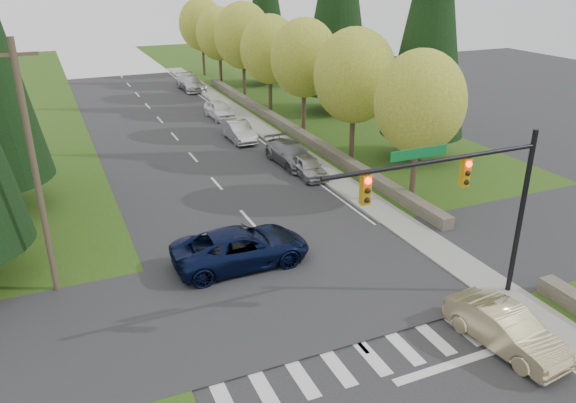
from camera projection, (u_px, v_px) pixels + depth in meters
grass_east at (406, 160)px, 37.92m from camera, size 14.00×110.00×0.06m
cross_street at (310, 288)px, 23.01m from camera, size 120.00×8.00×0.10m
sidewalk_east at (312, 163)px, 37.34m from camera, size 1.80×80.00×0.13m
curb_east at (300, 164)px, 37.03m from camera, size 0.20×80.00×0.13m
stone_wall_north at (287, 126)px, 44.60m from camera, size 0.70×40.00×0.70m
traffic_signal at (467, 188)px, 19.73m from camera, size 8.70×0.37×6.80m
utility_pole at (35, 171)px, 20.86m from camera, size 1.60×0.24×10.00m
decid_tree_0 at (420, 102)px, 29.29m from camera, size 4.80×4.80×8.37m
decid_tree_1 at (355, 76)px, 35.15m from camera, size 5.20×5.20×8.80m
decid_tree_2 at (304, 58)px, 40.93m from camera, size 5.00×5.00×8.82m
decid_tree_3 at (270, 49)px, 46.97m from camera, size 5.00×5.00×8.55m
decid_tree_4 at (243, 36)px, 52.75m from camera, size 5.40×5.40×9.18m
decid_tree_5 at (219, 34)px, 58.79m from camera, size 4.80×4.80×8.30m
decid_tree_6 at (202, 24)px, 64.60m from camera, size 5.20×5.20×8.86m
conifer_e_a at (432, 8)px, 34.48m from camera, size 5.44×5.44×17.80m
sedan_champagne at (506, 329)px, 19.21m from camera, size 2.09×4.61×1.47m
suv_navy at (241, 247)px, 24.51m from camera, size 6.06×2.82×1.68m
parked_car_a at (308, 167)px, 34.88m from camera, size 1.59×3.78×1.28m
parked_car_b at (291, 153)px, 37.02m from camera, size 2.28×5.13×1.46m
parked_car_c at (239, 131)px, 41.99m from camera, size 1.59×4.40×1.44m
parked_car_d at (219, 110)px, 48.14m from camera, size 1.91×4.35×1.46m
parked_car_e at (191, 83)px, 58.87m from camera, size 2.24×5.31×1.53m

